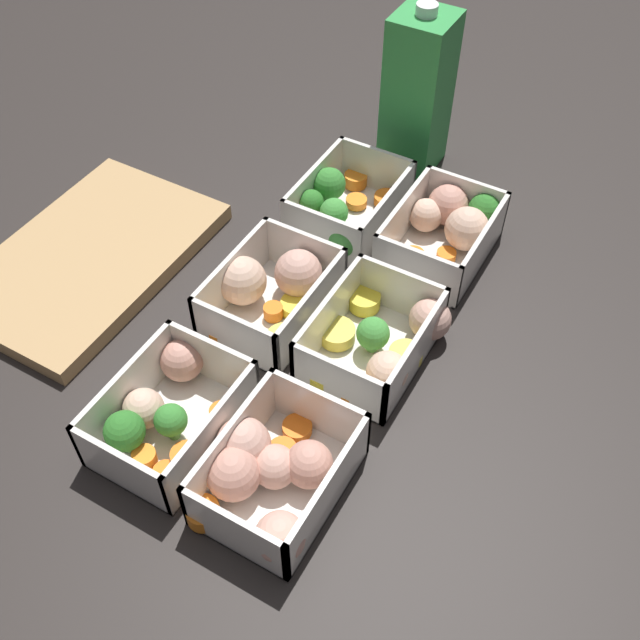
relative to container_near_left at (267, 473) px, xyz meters
name	(u,v)px	position (x,y,z in m)	size (l,w,h in m)	color
ground_plane	(320,333)	(0.17, 0.05, -0.02)	(4.00, 4.00, 0.00)	#282321
container_near_left	(267,473)	(0.00, 0.00, 0.00)	(0.15, 0.13, 0.06)	silver
container_near_center	(380,341)	(0.18, -0.02, 0.00)	(0.15, 0.13, 0.06)	silver
container_near_right	(449,226)	(0.36, -0.01, 0.00)	(0.15, 0.10, 0.06)	silver
container_far_left	(165,411)	(0.01, 0.11, 0.00)	(0.15, 0.10, 0.06)	silver
container_far_center	(271,290)	(0.18, 0.11, 0.00)	(0.14, 0.12, 0.06)	silver
container_far_right	(342,207)	(0.33, 0.11, 0.00)	(0.15, 0.10, 0.06)	silver
juice_carton	(418,93)	(0.48, 0.09, 0.07)	(0.07, 0.07, 0.20)	green
cutting_board	(90,258)	(0.13, 0.31, -0.01)	(0.28, 0.18, 0.02)	tan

